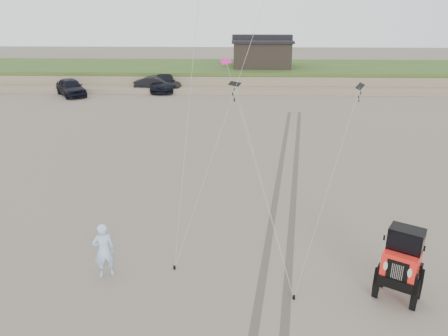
{
  "coord_description": "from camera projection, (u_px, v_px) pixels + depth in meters",
  "views": [
    {
      "loc": [
        -0.3,
        -11.56,
        8.06
      ],
      "look_at": [
        -0.83,
        3.0,
        2.6
      ],
      "focal_mm": 35.0,
      "sensor_mm": 36.0,
      "label": 1
    }
  ],
  "objects": [
    {
      "name": "dune_ridge",
      "position": [
        243.0,
        74.0,
        48.44
      ],
      "size": [
        160.0,
        14.25,
        1.73
      ],
      "color": "#7A6B54",
      "rests_on": "ground"
    },
    {
      "name": "stake_main",
      "position": [
        174.0,
        267.0,
        14.17
      ],
      "size": [
        0.08,
        0.08,
        0.12
      ],
      "primitive_type": "cylinder",
      "color": "black",
      "rests_on": "ground"
    },
    {
      "name": "truck_b",
      "position": [
        158.0,
        84.0,
        42.77
      ],
      "size": [
        4.66,
        2.08,
        1.49
      ],
      "primitive_type": "imported",
      "rotation": [
        0.0,
        0.0,
        1.45
      ],
      "color": "black",
      "rests_on": "ground"
    },
    {
      "name": "stake_aux",
      "position": [
        294.0,
        297.0,
        12.73
      ],
      "size": [
        0.08,
        0.08,
        0.12
      ],
      "primitive_type": "cylinder",
      "color": "black",
      "rests_on": "ground"
    },
    {
      "name": "truck_a",
      "position": [
        71.0,
        87.0,
        40.93
      ],
      "size": [
        4.32,
        4.99,
        1.62
      ],
      "primitive_type": "imported",
      "rotation": [
        0.0,
        0.0,
        0.62
      ],
      "color": "black",
      "rests_on": "ground"
    },
    {
      "name": "tire_tracks",
      "position": [
        286.0,
        183.0,
        21.06
      ],
      "size": [
        5.22,
        29.74,
        0.01
      ],
      "color": "#4C443D",
      "rests_on": "ground"
    },
    {
      "name": "truck_c",
      "position": [
        164.0,
        82.0,
        43.38
      ],
      "size": [
        2.52,
        5.73,
        1.64
      ],
      "primitive_type": "imported",
      "rotation": [
        0.0,
        0.0,
        0.04
      ],
      "color": "black",
      "rests_on": "ground"
    },
    {
      "name": "ground",
      "position": [
        247.0,
        280.0,
        13.64
      ],
      "size": [
        160.0,
        160.0,
        0.0
      ],
      "primitive_type": "plane",
      "color": "#6B6054",
      "rests_on": "ground"
    },
    {
      "name": "man",
      "position": [
        104.0,
        250.0,
        13.54
      ],
      "size": [
        0.79,
        0.67,
        1.82
      ],
      "primitive_type": "imported",
      "rotation": [
        0.0,
        0.0,
        3.57
      ],
      "color": "#99BDED",
      "rests_on": "ground"
    },
    {
      "name": "jeep",
      "position": [
        400.0,
        272.0,
        12.48
      ],
      "size": [
        4.23,
        5.14,
        1.77
      ],
      "primitive_type": null,
      "rotation": [
        0.0,
        0.0,
        -0.55
      ],
      "color": "#FF271C",
      "rests_on": "ground"
    },
    {
      "name": "cabin",
      "position": [
        262.0,
        52.0,
        47.06
      ],
      "size": [
        6.4,
        5.4,
        3.35
      ],
      "color": "black",
      "rests_on": "dune_ridge"
    }
  ]
}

